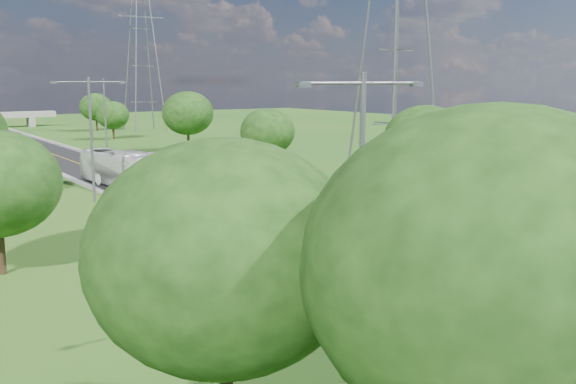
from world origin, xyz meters
name	(u,v)px	position (x,y,z in m)	size (l,w,h in m)	color
ground	(107,174)	(0.00, 60.00, 0.00)	(260.00, 260.00, 0.00)	#205718
road	(90,168)	(0.00, 66.00, 0.03)	(8.00, 150.00, 0.06)	black
curb_left	(51,170)	(-4.25, 66.00, 0.11)	(0.50, 150.00, 0.22)	gray
curb_right	(126,164)	(4.25, 66.00, 0.11)	(0.50, 150.00, 0.22)	gray
speed_limit_sign	(257,182)	(5.20, 37.98, 1.60)	(0.55, 0.09, 2.40)	slate
streetlight_near_left	(361,182)	(-6.00, 12.00, 5.94)	(5.90, 0.25, 10.00)	slate
streetlight_mid_left	(91,129)	(-6.00, 45.00, 5.94)	(5.90, 0.25, 10.00)	slate
streetlight_far_right	(105,110)	(6.00, 78.00, 5.94)	(5.90, 0.25, 10.00)	slate
power_tower_near	(396,35)	(22.00, 40.00, 14.01)	(9.00, 6.40, 28.00)	slate
power_tower_far	(142,58)	(26.00, 115.00, 14.01)	(9.00, 6.40, 28.00)	slate
tree_la	(224,255)	(-14.00, 8.00, 5.27)	(7.14, 7.14, 8.30)	black
tree_lf	(493,269)	(-11.00, 2.00, 5.89)	(7.98, 7.98, 9.28)	black
tree_rb	(425,141)	(16.00, 30.00, 4.95)	(6.72, 6.72, 7.82)	black
tree_rc	(268,132)	(15.00, 52.00, 4.33)	(5.88, 5.88, 6.84)	black
tree_rd	(188,113)	(17.00, 76.00, 5.27)	(7.14, 7.14, 8.30)	black
tree_re	(113,115)	(14.50, 100.00, 4.02)	(5.46, 5.46, 6.35)	black
tree_rf	(96,107)	(18.00, 120.00, 4.64)	(6.30, 6.30, 7.33)	black
bus_outbound	(176,171)	(2.24, 47.42, 1.58)	(2.55, 10.91, 3.04)	silver
bus_inbound	(123,169)	(-1.47, 50.91, 1.71)	(2.77, 11.86, 3.30)	silver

